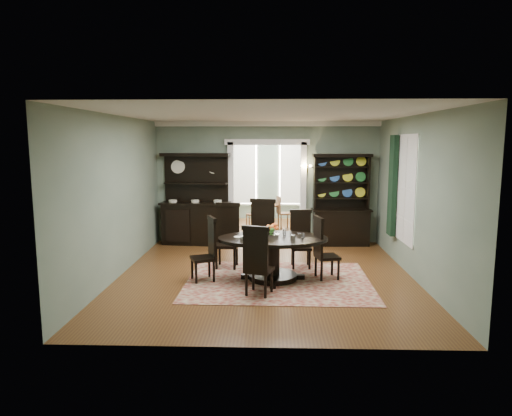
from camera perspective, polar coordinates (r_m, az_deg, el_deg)
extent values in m
cube|color=brown|center=(8.70, 1.15, -8.56)|extent=(5.50, 6.00, 0.01)
cube|color=silver|center=(8.33, 1.21, 11.63)|extent=(5.50, 6.00, 0.01)
cube|color=gray|center=(8.85, -16.92, 1.35)|extent=(0.01, 6.00, 3.00)
cube|color=gray|center=(8.79, 19.42, 1.18)|extent=(0.01, 6.00, 3.00)
cube|color=gray|center=(5.42, 0.77, -2.56)|extent=(5.50, 0.01, 3.00)
cube|color=gray|center=(11.53, -7.75, 3.19)|extent=(1.85, 0.01, 3.00)
cube|color=gray|center=(11.49, 10.53, 3.11)|extent=(1.85, 0.01, 3.00)
cube|color=gray|center=(11.32, 1.40, 9.50)|extent=(1.80, 0.01, 0.50)
cube|color=silver|center=(11.27, 1.40, 10.47)|extent=(5.50, 0.10, 0.12)
cube|color=brown|center=(13.31, 1.43, -2.59)|extent=(3.50, 3.50, 0.01)
cube|color=silver|center=(13.08, 1.47, 10.45)|extent=(3.50, 3.50, 0.01)
cube|color=gray|center=(13.24, -6.16, 3.88)|extent=(0.01, 3.50, 3.00)
cube|color=gray|center=(13.21, 9.08, 3.82)|extent=(0.01, 3.50, 3.00)
cube|color=gray|center=(14.85, 1.51, 4.41)|extent=(3.50, 0.01, 3.00)
cube|color=silver|center=(14.83, -1.79, 4.60)|extent=(1.05, 0.06, 2.20)
cube|color=silver|center=(14.82, 4.80, 4.57)|extent=(1.05, 0.06, 2.20)
cube|color=silver|center=(11.43, -3.15, 1.95)|extent=(0.14, 0.25, 2.50)
cube|color=silver|center=(11.42, 5.90, 1.91)|extent=(0.14, 0.25, 2.50)
cube|color=silver|center=(11.32, 1.39, 8.24)|extent=(2.08, 0.25, 0.14)
cube|color=white|center=(9.34, 18.30, 2.26)|extent=(0.02, 1.10, 2.00)
cube|color=silver|center=(9.34, 18.21, 2.26)|extent=(0.01, 1.22, 2.12)
cube|color=#15311C|center=(9.97, 16.71, 2.69)|extent=(0.10, 0.35, 2.10)
cube|color=gold|center=(11.29, 6.22, 4.89)|extent=(0.08, 0.05, 0.18)
sphere|color=#FFD88C|center=(11.13, 5.77, 5.26)|extent=(0.07, 0.07, 0.07)
sphere|color=#FFD88C|center=(11.14, 6.80, 5.25)|extent=(0.07, 0.07, 0.07)
cube|color=maroon|center=(8.40, 2.80, -9.11)|extent=(3.34, 2.59, 0.01)
ellipsoid|color=black|center=(8.32, 2.13, -3.87)|extent=(2.07, 1.37, 0.05)
cylinder|color=black|center=(8.32, 2.13, -4.12)|extent=(1.95, 1.95, 0.03)
cylinder|color=black|center=(8.40, 2.12, -6.29)|extent=(0.25, 0.25, 0.70)
cylinder|color=black|center=(8.50, 2.11, -8.56)|extent=(0.89, 0.89, 0.11)
cylinder|color=white|center=(8.40, 1.99, -3.40)|extent=(0.26, 0.26, 0.05)
cube|color=black|center=(9.17, -3.68, -4.67)|extent=(0.48, 0.47, 0.06)
cube|color=black|center=(9.29, -3.51, -2.00)|extent=(0.46, 0.08, 0.78)
cube|color=black|center=(9.22, -3.53, 0.44)|extent=(0.50, 0.10, 0.08)
cylinder|color=black|center=(9.09, -4.97, -6.30)|extent=(0.05, 0.05, 0.46)
cylinder|color=black|center=(9.03, -2.71, -6.37)|extent=(0.05, 0.05, 0.46)
cylinder|color=black|center=(9.43, -4.57, -5.76)|extent=(0.05, 0.05, 0.46)
cylinder|color=black|center=(9.38, -2.40, -5.82)|extent=(0.05, 0.05, 0.46)
cube|color=black|center=(9.16, 0.57, -4.49)|extent=(0.57, 0.55, 0.06)
cube|color=black|center=(9.28, 0.86, -1.67)|extent=(0.49, 0.15, 0.82)
cube|color=black|center=(9.22, 0.87, 0.92)|extent=(0.53, 0.18, 0.08)
cylinder|color=black|center=(9.08, -0.88, -6.19)|extent=(0.05, 0.05, 0.49)
cylinder|color=black|center=(9.00, 1.49, -6.33)|extent=(0.05, 0.05, 0.49)
cylinder|color=black|center=(9.44, -0.31, -5.62)|extent=(0.05, 0.05, 0.49)
cylinder|color=black|center=(9.36, 1.97, -5.75)|extent=(0.05, 0.05, 0.49)
cube|color=black|center=(9.21, 5.65, -4.95)|extent=(0.42, 0.40, 0.05)
cube|color=black|center=(9.31, 5.58, -2.56)|extent=(0.41, 0.05, 0.70)
cube|color=black|center=(9.25, 5.61, -0.40)|extent=(0.45, 0.07, 0.07)
cylinder|color=black|center=(9.09, 4.71, -6.45)|extent=(0.04, 0.04, 0.41)
cylinder|color=black|center=(9.12, 6.73, -6.43)|extent=(0.04, 0.04, 0.41)
cylinder|color=black|center=(9.40, 4.56, -5.95)|extent=(0.04, 0.04, 0.41)
cylinder|color=black|center=(9.43, 6.52, -5.93)|extent=(0.04, 0.04, 0.41)
cube|color=black|center=(8.37, -6.68, -6.29)|extent=(0.52, 0.53, 0.05)
cube|color=black|center=(8.33, -5.52, -3.80)|extent=(0.20, 0.40, 0.70)
cube|color=black|center=(8.26, -5.55, -1.35)|extent=(0.23, 0.44, 0.07)
cylinder|color=black|center=(8.55, -7.99, -7.46)|extent=(0.05, 0.05, 0.42)
cylinder|color=black|center=(8.24, -7.49, -8.05)|extent=(0.05, 0.05, 0.42)
cylinder|color=black|center=(8.62, -5.86, -7.29)|extent=(0.05, 0.05, 0.42)
cylinder|color=black|center=(8.32, -5.29, -7.86)|extent=(0.05, 0.05, 0.42)
cube|color=black|center=(8.54, 8.89, -6.05)|extent=(0.48, 0.49, 0.05)
cube|color=black|center=(8.40, 7.80, -3.75)|extent=(0.14, 0.41, 0.70)
cube|color=black|center=(8.33, 7.85, -1.34)|extent=(0.17, 0.45, 0.07)
cylinder|color=black|center=(8.51, 10.27, -7.59)|extent=(0.04, 0.04, 0.41)
cylinder|color=black|center=(8.80, 9.49, -7.03)|extent=(0.04, 0.04, 0.41)
cylinder|color=black|center=(8.40, 8.20, -7.75)|extent=(0.04, 0.04, 0.41)
cylinder|color=black|center=(8.69, 7.48, -7.18)|extent=(0.04, 0.04, 0.41)
cube|color=black|center=(7.59, 0.41, -7.74)|extent=(0.52, 0.51, 0.05)
cube|color=black|center=(7.33, -0.07, -5.36)|extent=(0.41, 0.17, 0.71)
cube|color=black|center=(7.25, -0.07, -2.55)|extent=(0.46, 0.20, 0.07)
cylinder|color=black|center=(7.75, 1.98, -9.03)|extent=(0.05, 0.05, 0.42)
cylinder|color=black|center=(7.85, -0.34, -8.79)|extent=(0.05, 0.05, 0.42)
cylinder|color=black|center=(7.45, 1.19, -9.74)|extent=(0.05, 0.05, 0.42)
cylinder|color=black|center=(7.56, -1.21, -9.48)|extent=(0.05, 0.05, 0.42)
cube|color=black|center=(11.36, -7.52, -1.98)|extent=(1.64, 0.69, 1.00)
cube|color=black|center=(11.27, -7.57, 0.61)|extent=(1.74, 0.74, 0.05)
cube|color=black|center=(11.43, -7.45, 3.74)|extent=(1.60, 0.22, 1.18)
cube|color=black|center=(11.34, -7.52, 3.10)|extent=(1.57, 0.41, 0.04)
cube|color=black|center=(11.28, -7.61, 6.62)|extent=(1.72, 0.50, 0.08)
cube|color=black|center=(11.36, 10.55, -2.42)|extent=(1.35, 0.53, 0.85)
cube|color=black|center=(11.29, 10.61, -0.24)|extent=(1.44, 0.58, 0.04)
cube|color=black|center=(11.40, 10.55, 3.17)|extent=(1.33, 0.11, 1.29)
cube|color=black|center=(11.22, 7.36, 3.16)|extent=(0.06, 0.25, 1.33)
cube|color=black|center=(11.42, 13.83, 3.07)|extent=(0.06, 0.25, 1.33)
cube|color=black|center=(11.24, 10.73, 6.49)|extent=(1.44, 0.36, 0.08)
cube|color=black|center=(11.34, 10.57, 1.21)|extent=(1.34, 0.30, 0.03)
cube|color=black|center=(11.30, 10.62, 3.12)|extent=(1.34, 0.30, 0.03)
cube|color=black|center=(11.28, 10.68, 5.05)|extent=(1.34, 0.30, 0.03)
cylinder|color=brown|center=(13.19, 1.37, 0.37)|extent=(0.77, 0.77, 0.04)
cylinder|color=brown|center=(13.24, 1.37, -1.06)|extent=(0.10, 0.10, 0.67)
cylinder|color=brown|center=(13.30, 1.36, -2.45)|extent=(0.42, 0.42, 0.06)
cylinder|color=brown|center=(13.36, -0.51, -0.79)|extent=(0.36, 0.36, 0.04)
cube|color=brown|center=(13.27, 0.14, 0.13)|extent=(0.11, 0.31, 0.44)
cylinder|color=brown|center=(13.55, -0.84, -1.51)|extent=(0.03, 0.03, 0.40)
cylinder|color=brown|center=(13.31, -1.19, -1.69)|extent=(0.03, 0.03, 0.40)
cylinder|color=brown|center=(13.47, 0.16, -1.57)|extent=(0.03, 0.03, 0.40)
cylinder|color=brown|center=(13.24, -0.17, -1.75)|extent=(0.03, 0.03, 0.40)
cylinder|color=brown|center=(13.18, 3.58, -0.69)|extent=(0.40, 0.40, 0.04)
cube|color=brown|center=(13.09, 2.83, 0.37)|extent=(0.13, 0.36, 0.50)
cylinder|color=brown|center=(13.13, 4.34, -1.73)|extent=(0.04, 0.04, 0.45)
cylinder|color=brown|center=(13.39, 3.97, -1.53)|extent=(0.04, 0.04, 0.45)
cylinder|color=brown|center=(13.05, 3.16, -1.79)|extent=(0.04, 0.04, 0.45)
cylinder|color=brown|center=(13.31, 2.81, -1.58)|extent=(0.04, 0.04, 0.45)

